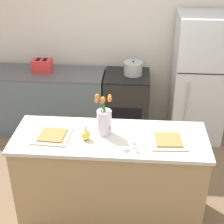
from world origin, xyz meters
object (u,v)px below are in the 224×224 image
(flower_vase, at_px, (104,120))
(plate_setting_right, at_px, (168,140))
(refrigerator, at_px, (199,79))
(cooking_pot, at_px, (133,68))
(pear_figurine, at_px, (86,135))
(stove_range, at_px, (127,104))
(toaster, at_px, (42,66))
(plate_setting_left, at_px, (52,136))

(flower_vase, xyz_separation_m, plate_setting_right, (0.58, -0.10, -0.13))
(refrigerator, height_order, cooking_pot, refrigerator)
(plate_setting_right, xyz_separation_m, cooking_pot, (-0.35, 1.66, 0.03))
(refrigerator, relative_size, pear_figurine, 12.57)
(plate_setting_right, bearing_deg, stove_range, 104.63)
(flower_vase, relative_size, cooking_pot, 1.68)
(pear_figurine, bearing_deg, stove_range, 79.35)
(refrigerator, distance_m, pear_figurine, 2.10)
(flower_vase, bearing_deg, toaster, 122.32)
(refrigerator, bearing_deg, plate_setting_left, -133.88)
(refrigerator, relative_size, cooking_pot, 6.73)
(pear_figurine, height_order, plate_setting_left, pear_figurine)
(pear_figurine, bearing_deg, toaster, 116.33)
(flower_vase, bearing_deg, refrigerator, 54.39)
(plate_setting_left, bearing_deg, plate_setting_right, 0.00)
(plate_setting_right, distance_m, toaster, 2.30)
(plate_setting_left, relative_size, cooking_pot, 1.33)
(refrigerator, xyz_separation_m, pear_figurine, (-1.26, -1.67, 0.13))
(pear_figurine, distance_m, plate_setting_right, 0.74)
(pear_figurine, xyz_separation_m, toaster, (-0.84, 1.70, -0.02))
(pear_figurine, height_order, toaster, pear_figurine)
(pear_figurine, relative_size, toaster, 0.48)
(toaster, distance_m, cooking_pot, 1.23)
(plate_setting_right, bearing_deg, toaster, 133.43)
(stove_range, bearing_deg, cooking_pot, 16.77)
(stove_range, height_order, pear_figurine, pear_figurine)
(refrigerator, bearing_deg, stove_range, -179.96)
(refrigerator, height_order, flower_vase, refrigerator)
(cooking_pot, bearing_deg, pear_figurine, -102.94)
(plate_setting_right, distance_m, cooking_pot, 1.70)
(cooking_pot, bearing_deg, flower_vase, -98.41)
(refrigerator, distance_m, toaster, 2.11)
(pear_figurine, distance_m, toaster, 1.89)
(stove_range, xyz_separation_m, plate_setting_right, (0.43, -1.64, 0.50))
(flower_vase, bearing_deg, stove_range, 84.21)
(pear_figurine, distance_m, cooking_pot, 1.73)
(plate_setting_left, bearing_deg, cooking_pot, 67.08)
(pear_figurine, relative_size, plate_setting_right, 0.40)
(stove_range, relative_size, cooking_pot, 3.49)
(flower_vase, distance_m, plate_setting_right, 0.61)
(flower_vase, xyz_separation_m, pear_figurine, (-0.16, -0.12, -0.09))
(flower_vase, distance_m, pear_figurine, 0.22)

